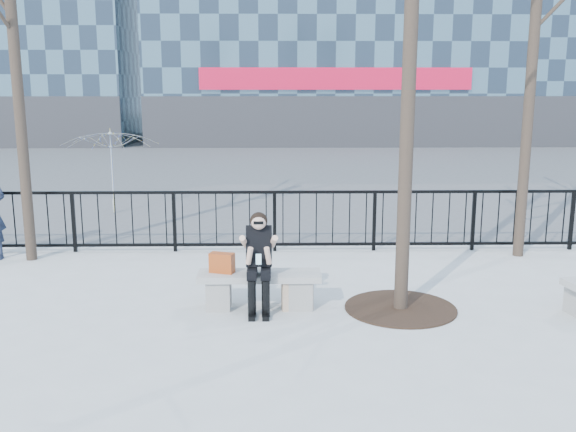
{
  "coord_description": "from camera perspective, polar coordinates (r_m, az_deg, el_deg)",
  "views": [
    {
      "loc": [
        0.23,
        -8.28,
        2.98
      ],
      "look_at": [
        0.4,
        0.8,
        1.1
      ],
      "focal_mm": 40.0,
      "sensor_mm": 36.0,
      "label": 1
    }
  ],
  "objects": [
    {
      "name": "shopping_bag",
      "position": [
        8.65,
        0.82,
        -7.07
      ],
      "size": [
        0.43,
        0.21,
        0.39
      ],
      "primitive_type": "cube",
      "rotation": [
        0.0,
        0.0,
        0.15
      ],
      "color": "beige",
      "rests_on": "ground"
    },
    {
      "name": "bench_main",
      "position": [
        8.7,
        -2.55,
        -6.24
      ],
      "size": [
        1.65,
        0.46,
        0.49
      ],
      "color": "gray",
      "rests_on": "ground"
    },
    {
      "name": "seated_woman",
      "position": [
        8.44,
        -2.6,
        -4.19
      ],
      "size": [
        0.5,
        0.64,
        1.34
      ],
      "color": "black",
      "rests_on": "ground"
    },
    {
      "name": "street_surface",
      "position": [
        23.47,
        -1.63,
        4.41
      ],
      "size": [
        60.0,
        23.0,
        0.01
      ],
      "primitive_type": "cube",
      "color": "#474747",
      "rests_on": "ground"
    },
    {
      "name": "vendor_umbrella",
      "position": [
        15.36,
        -15.41,
        3.84
      ],
      "size": [
        2.19,
        2.24,
        1.98
      ],
      "primitive_type": "imported",
      "rotation": [
        0.0,
        0.0,
        -0.01
      ],
      "color": "yellow",
      "rests_on": "ground"
    },
    {
      "name": "tree_grate",
      "position": [
        8.86,
        9.96,
        -8.06
      ],
      "size": [
        1.5,
        1.5,
        0.02
      ],
      "primitive_type": "cylinder",
      "color": "black",
      "rests_on": "ground"
    },
    {
      "name": "ground",
      "position": [
        8.8,
        -2.53,
        -8.11
      ],
      "size": [
        120.0,
        120.0,
        0.0
      ],
      "primitive_type": "plane",
      "color": "#A6A7A1",
      "rests_on": "ground"
    },
    {
      "name": "railing",
      "position": [
        11.54,
        -2.19,
        -0.45
      ],
      "size": [
        14.0,
        0.06,
        1.1
      ],
      "color": "black",
      "rests_on": "ground"
    },
    {
      "name": "handbag",
      "position": [
        8.66,
        -5.89,
        -4.16
      ],
      "size": [
        0.36,
        0.25,
        0.27
      ],
      "primitive_type": "cube",
      "rotation": [
        0.0,
        0.0,
        -0.31
      ],
      "color": "#A43D14",
      "rests_on": "bench_main"
    }
  ]
}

